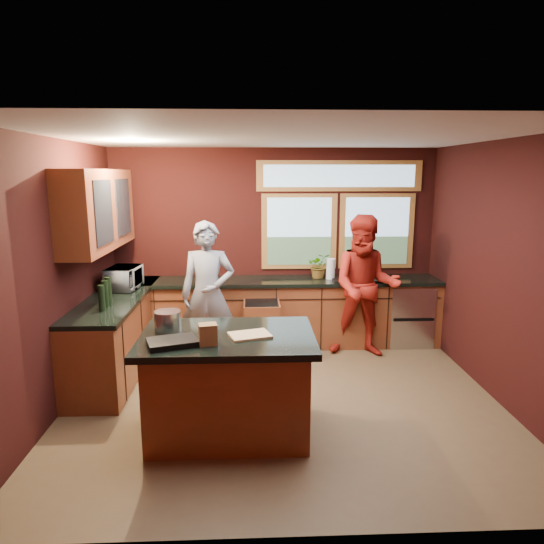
{
  "coord_description": "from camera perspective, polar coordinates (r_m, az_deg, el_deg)",
  "views": [
    {
      "loc": [
        -0.32,
        -4.77,
        2.36
      ],
      "look_at": [
        -0.1,
        0.4,
        1.3
      ],
      "focal_mm": 32.0,
      "sensor_mm": 36.0,
      "label": 1
    }
  ],
  "objects": [
    {
      "name": "floor",
      "position": [
        5.34,
        1.31,
        -14.67
      ],
      "size": [
        4.5,
        4.5,
        0.0
      ],
      "primitive_type": "plane",
      "color": "brown",
      "rests_on": "ground"
    },
    {
      "name": "room_shell",
      "position": [
        5.14,
        -5.52,
        5.26
      ],
      "size": [
        4.52,
        4.02,
        2.71
      ],
      "color": "black",
      "rests_on": "ground"
    },
    {
      "name": "back_counter",
      "position": [
        6.76,
        2.08,
        -4.7
      ],
      "size": [
        4.5,
        0.64,
        0.93
      ],
      "color": "brown",
      "rests_on": "floor"
    },
    {
      "name": "left_counter",
      "position": [
        6.15,
        -17.79,
        -6.91
      ],
      "size": [
        0.64,
        2.3,
        0.93
      ],
      "color": "brown",
      "rests_on": "floor"
    },
    {
      "name": "island",
      "position": [
        4.54,
        -5.15,
        -12.92
      ],
      "size": [
        1.55,
        1.05,
        0.95
      ],
      "color": "brown",
      "rests_on": "floor"
    },
    {
      "name": "person_grey",
      "position": [
        5.99,
        -7.55,
        -2.64
      ],
      "size": [
        0.66,
        0.44,
        1.8
      ],
      "primitive_type": "imported",
      "rotation": [
        0.0,
        0.0,
        -0.01
      ],
      "color": "slate",
      "rests_on": "floor"
    },
    {
      "name": "person_red",
      "position": [
        6.36,
        10.94,
        -1.68
      ],
      "size": [
        1.02,
        0.86,
        1.85
      ],
      "primitive_type": "imported",
      "rotation": [
        0.0,
        0.0,
        -0.2
      ],
      "color": "maroon",
      "rests_on": "floor"
    },
    {
      "name": "microwave",
      "position": [
        6.33,
        -17.02,
        -0.69
      ],
      "size": [
        0.39,
        0.54,
        0.28
      ],
      "primitive_type": "imported",
      "rotation": [
        0.0,
        0.0,
        1.48
      ],
      "color": "#999999",
      "rests_on": "left_counter"
    },
    {
      "name": "potted_plant",
      "position": [
        6.71,
        5.56,
        0.74
      ],
      "size": [
        0.31,
        0.27,
        0.35
      ],
      "primitive_type": "imported",
      "color": "#999999",
      "rests_on": "back_counter"
    },
    {
      "name": "paper_towel",
      "position": [
        6.69,
        6.89,
        0.38
      ],
      "size": [
        0.12,
        0.12,
        0.28
      ],
      "primitive_type": "cylinder",
      "color": "silver",
      "rests_on": "back_counter"
    },
    {
      "name": "cutting_board",
      "position": [
        4.32,
        -2.62,
        -7.42
      ],
      "size": [
        0.41,
        0.34,
        0.02
      ],
      "primitive_type": "cube",
      "rotation": [
        0.0,
        0.0,
        0.3
      ],
      "color": "tan",
      "rests_on": "island"
    },
    {
      "name": "stock_pot",
      "position": [
        4.55,
        -12.16,
        -5.62
      ],
      "size": [
        0.24,
        0.24,
        0.18
      ],
      "primitive_type": "cylinder",
      "color": "silver",
      "rests_on": "island"
    },
    {
      "name": "paper_bag",
      "position": [
        4.12,
        -7.55,
        -7.28
      ],
      "size": [
        0.17,
        0.15,
        0.18
      ],
      "primitive_type": "cube",
      "rotation": [
        0.0,
        0.0,
        0.2
      ],
      "color": "brown",
      "rests_on": "island"
    },
    {
      "name": "black_tray",
      "position": [
        4.18,
        -11.67,
        -8.1
      ],
      "size": [
        0.47,
        0.39,
        0.05
      ],
      "primitive_type": "cube",
      "rotation": [
        0.0,
        0.0,
        0.33
      ],
      "color": "black",
      "rests_on": "island"
    }
  ]
}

